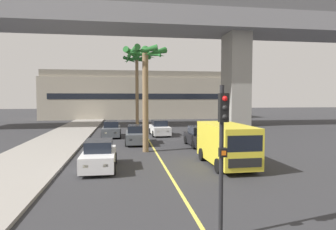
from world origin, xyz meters
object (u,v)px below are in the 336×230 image
at_px(delivery_van, 226,143).
at_px(palm_tree_near_median, 137,69).
at_px(car_queue_front, 99,156).
at_px(car_queue_second, 111,130).
at_px(car_queue_third, 200,137).
at_px(palm_tree_mid_median, 145,68).
at_px(car_queue_fourth, 160,128).
at_px(car_queue_fifth, 136,135).
at_px(traffic_light_median_near, 222,141).

bearing_deg(delivery_van, palm_tree_near_median, 99.64).
distance_m(car_queue_front, car_queue_second, 13.41).
relative_size(car_queue_third, palm_tree_near_median, 0.44).
xyz_separation_m(palm_tree_near_median, palm_tree_mid_median, (-0.28, -17.93, -1.67)).
height_order(car_queue_fourth, palm_tree_mid_median, palm_tree_mid_median).
bearing_deg(car_queue_fifth, car_queue_third, -21.90).
bearing_deg(car_queue_front, traffic_light_median_near, -65.60).
bearing_deg(palm_tree_mid_median, traffic_light_median_near, -85.53).
xyz_separation_m(car_queue_front, delivery_van, (7.07, -0.33, 0.57)).
xyz_separation_m(car_queue_fifth, delivery_van, (4.69, -8.94, 0.57)).
bearing_deg(palm_tree_near_median, car_queue_fourth, -78.16).
bearing_deg(car_queue_fourth, car_queue_front, -109.92).
xyz_separation_m(delivery_van, palm_tree_mid_median, (-4.18, 5.07, 4.69)).
height_order(car_queue_third, car_queue_fifth, same).
xyz_separation_m(car_queue_second, car_queue_fifth, (2.24, -4.79, 0.00)).
xyz_separation_m(car_queue_front, traffic_light_median_near, (3.94, -8.69, 1.99)).
height_order(car_queue_third, palm_tree_near_median, palm_tree_near_median).
xyz_separation_m(car_queue_second, traffic_light_median_near, (3.79, -22.09, 1.99)).
bearing_deg(palm_tree_mid_median, delivery_van, -50.46).
xyz_separation_m(car_queue_front, car_queue_third, (7.35, 6.61, 0.00)).
relative_size(delivery_van, traffic_light_median_near, 1.25).
distance_m(car_queue_second, car_queue_third, 9.90).
bearing_deg(palm_tree_mid_median, car_queue_second, 107.56).
distance_m(traffic_light_median_near, palm_tree_mid_median, 13.86).
bearing_deg(car_queue_fourth, traffic_light_median_near, -92.73).
bearing_deg(car_queue_fifth, car_queue_second, 115.00).
height_order(car_queue_front, car_queue_fifth, same).
height_order(traffic_light_median_near, palm_tree_mid_median, palm_tree_mid_median).
relative_size(car_queue_front, car_queue_fifth, 0.99).
bearing_deg(palm_tree_mid_median, palm_tree_near_median, 89.11).
xyz_separation_m(car_queue_third, car_queue_fifth, (-4.97, 2.00, 0.00)).
bearing_deg(delivery_van, car_queue_front, 177.35).
bearing_deg(palm_tree_near_median, car_queue_front, -97.96).
xyz_separation_m(car_queue_front, car_queue_fifth, (2.38, 8.61, 0.00)).
height_order(delivery_van, palm_tree_near_median, palm_tree_near_median).
bearing_deg(car_queue_fourth, palm_tree_near_median, 101.84).
relative_size(car_queue_front, palm_tree_near_median, 0.44).
distance_m(delivery_van, palm_tree_mid_median, 8.07).
relative_size(car_queue_front, palm_tree_mid_median, 0.55).
relative_size(car_queue_third, car_queue_fourth, 1.00).
relative_size(car_queue_third, palm_tree_mid_median, 0.55).
distance_m(car_queue_front, car_queue_fifth, 8.93).
relative_size(car_queue_fourth, palm_tree_mid_median, 0.55).
relative_size(car_queue_fourth, delivery_van, 0.79).
relative_size(car_queue_third, car_queue_fifth, 1.00).
distance_m(car_queue_third, palm_tree_near_median, 17.98).
xyz_separation_m(delivery_van, traffic_light_median_near, (-3.13, -8.36, 1.43)).
bearing_deg(traffic_light_median_near, car_queue_fourth, 87.27).
bearing_deg(car_queue_second, traffic_light_median_near, -80.26).
height_order(car_queue_second, palm_tree_mid_median, palm_tree_mid_median).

